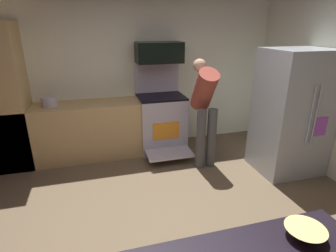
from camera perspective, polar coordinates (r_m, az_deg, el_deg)
ground_plane at (r=3.11m, az=0.22°, el=-20.72°), size 5.20×4.80×0.02m
wall_back at (r=4.69m, az=-7.66°, el=11.28°), size 5.20×0.12×2.60m
lower_cabinet_run at (r=4.53m, az=-17.81°, el=-1.06°), size 2.40×0.60×0.90m
cabinet_column at (r=4.53m, az=-31.39°, el=4.87°), size 0.60×0.60×2.10m
oven_range at (r=4.61m, az=-1.45°, el=1.05°), size 0.76×1.04×1.47m
microwave at (r=4.45m, az=-1.90°, el=15.29°), size 0.74×0.38×0.32m
refrigerator at (r=4.20m, az=24.75°, el=2.56°), size 0.89×0.77×1.76m
person_cook at (r=4.00m, az=7.73°, el=4.28°), size 0.31×0.60×1.58m
mixing_bowl_small at (r=1.83m, az=26.95°, el=-19.44°), size 0.23×0.23×0.06m
stock_pot at (r=4.41m, az=-23.82°, el=4.78°), size 0.23×0.23×0.15m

